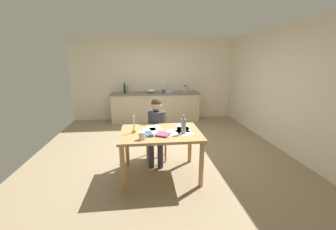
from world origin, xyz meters
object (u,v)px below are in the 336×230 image
(sink_unit, at_px, (168,92))
(mixing_bowl, at_px, (151,91))
(bottle_vinegar, at_px, (128,89))
(coffee_mug, at_px, (142,136))
(stovetop_kettle, at_px, (185,89))
(wine_glass_back_right, at_px, (146,89))
(bottle_oil, at_px, (125,89))
(book_magazine, at_px, (163,135))
(candlestick, at_px, (134,128))
(wine_bottle_on_table, at_px, (184,126))
(book_cookery, at_px, (147,134))
(teacup_on_counter, at_px, (164,91))
(wine_glass_near_sink, at_px, (157,88))
(wine_glass_back_left, at_px, (150,89))
(chair_at_table, at_px, (157,133))
(wine_glass_by_kettle, at_px, (154,89))
(dining_table, at_px, (161,138))
(person_seated, at_px, (156,126))

(sink_unit, bearing_deg, mixing_bowl, 179.53)
(bottle_vinegar, bearing_deg, coffee_mug, -83.02)
(stovetop_kettle, relative_size, wine_glass_back_right, 1.43)
(bottle_vinegar, bearing_deg, stovetop_kettle, -1.71)
(bottle_oil, bearing_deg, book_magazine, -76.32)
(candlestick, distance_m, wine_bottle_on_table, 0.77)
(book_magazine, bearing_deg, book_cookery, -163.01)
(candlestick, bearing_deg, teacup_on_counter, 76.52)
(sink_unit, relative_size, bottle_oil, 1.13)
(book_magazine, relative_size, bottle_vinegar, 0.76)
(wine_glass_near_sink, distance_m, wine_glass_back_left, 0.22)
(chair_at_table, bearing_deg, book_cookery, -103.69)
(wine_glass_by_kettle, distance_m, wine_glass_back_right, 0.25)
(teacup_on_counter, bearing_deg, dining_table, -96.20)
(dining_table, height_order, book_cookery, book_cookery)
(wine_bottle_on_table, distance_m, bottle_oil, 3.66)
(teacup_on_counter, bearing_deg, wine_glass_back_left, 144.04)
(dining_table, height_order, bottle_oil, bottle_oil)
(wine_bottle_on_table, distance_m, stovetop_kettle, 3.51)
(bottle_oil, distance_m, bottle_vinegar, 0.10)
(book_cookery, bearing_deg, bottle_vinegar, 87.95)
(coffee_mug, relative_size, bottle_oil, 0.40)
(bottle_oil, bearing_deg, coffee_mug, -81.56)
(book_cookery, xyz_separation_m, bottle_vinegar, (-0.52, 3.50, 0.23))
(candlestick, distance_m, wine_glass_near_sink, 3.51)
(wine_glass_back_right, height_order, teacup_on_counter, wine_glass_back_right)
(dining_table, height_order, wine_glass_back_right, wine_glass_back_right)
(wine_glass_back_left, bearing_deg, book_magazine, -88.53)
(wine_bottle_on_table, height_order, wine_glass_back_left, wine_glass_back_left)
(dining_table, xyz_separation_m, teacup_on_counter, (0.34, 3.17, 0.30))
(sink_unit, xyz_separation_m, stovetop_kettle, (0.53, -0.00, 0.08))
(sink_unit, height_order, wine_glass_near_sink, sink_unit)
(wine_glass_by_kettle, xyz_separation_m, wine_glass_back_right, (-0.25, 0.00, 0.00))
(stovetop_kettle, bearing_deg, wine_glass_near_sink, 170.32)
(chair_at_table, distance_m, book_magazine, 0.92)
(stovetop_kettle, bearing_deg, wine_glass_back_left, 172.26)
(bottle_oil, xyz_separation_m, mixing_bowl, (0.80, -0.01, -0.08))
(chair_at_table, height_order, sink_unit, sink_unit)
(person_seated, bearing_deg, wine_glass_back_left, 90.74)
(wine_glass_by_kettle, bearing_deg, stovetop_kettle, -8.79)
(book_magazine, distance_m, mixing_bowl, 3.51)
(stovetop_kettle, distance_m, wine_glass_back_right, 1.23)
(dining_table, height_order, mixing_bowl, mixing_bowl)
(coffee_mug, bearing_deg, wine_glass_back_left, 86.65)
(wine_glass_back_right, bearing_deg, candlestick, -93.81)
(dining_table, distance_m, wine_glass_back_right, 3.50)
(chair_at_table, distance_m, sink_unit, 2.71)
(chair_at_table, xyz_separation_m, bottle_vinegar, (-0.72, 2.67, 0.50))
(person_seated, relative_size, mixing_bowl, 4.54)
(wine_glass_back_left, xyz_separation_m, wine_glass_back_right, (-0.11, 0.00, 0.00))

